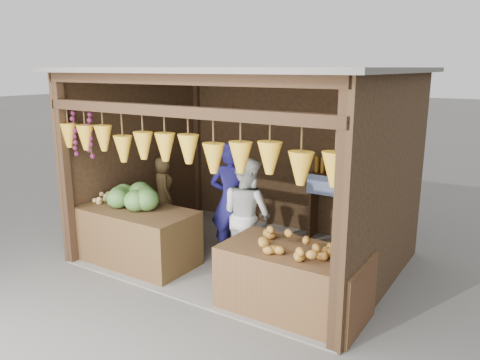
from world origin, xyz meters
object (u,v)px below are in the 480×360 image
man_standing (231,202)px  vendor_seated (164,186)px  counter_left (135,236)px  counter_right (293,281)px  woman_standing (247,214)px

man_standing → vendor_seated: bearing=-27.6°
counter_left → man_standing: 1.42m
counter_left → counter_right: 2.46m
counter_right → man_standing: man_standing is taller
counter_left → counter_right: bearing=-0.9°
counter_left → woman_standing: size_ratio=1.12×
woman_standing → vendor_seated: size_ratio=1.59×
man_standing → woman_standing: (0.36, -0.17, -0.08)m
counter_right → man_standing: (-1.39, 0.85, 0.48)m
man_standing → vendor_seated: 1.58m
counter_left → woman_standing: woman_standing is taller
counter_left → counter_right: size_ratio=1.09×
counter_right → vendor_seated: bearing=158.2°
counter_left → vendor_seated: vendor_seated is taller
woman_standing → vendor_seated: woman_standing is taller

